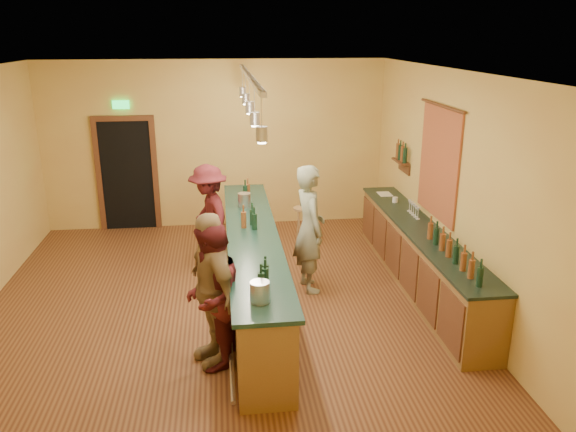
{
  "coord_description": "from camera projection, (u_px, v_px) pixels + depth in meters",
  "views": [
    {
      "loc": [
        0.09,
        -7.25,
        3.66
      ],
      "look_at": [
        1.0,
        0.2,
        1.2
      ],
      "focal_mm": 35.0,
      "sensor_mm": 36.0,
      "label": 1
    }
  ],
  "objects": [
    {
      "name": "floor",
      "position": [
        220.0,
        303.0,
        7.97
      ],
      "size": [
        7.0,
        7.0,
        0.0
      ],
      "primitive_type": "plane",
      "color": "#522917",
      "rests_on": "ground"
    },
    {
      "name": "ceiling",
      "position": [
        210.0,
        71.0,
        6.97
      ],
      "size": [
        6.5,
        7.0,
        0.02
      ],
      "primitive_type": "cube",
      "color": "silver",
      "rests_on": "wall_back"
    },
    {
      "name": "wall_back",
      "position": [
        216.0,
        145.0,
        10.77
      ],
      "size": [
        6.5,
        0.02,
        3.2
      ],
      "primitive_type": "cube",
      "color": "tan",
      "rests_on": "floor"
    },
    {
      "name": "wall_front",
      "position": [
        215.0,
        323.0,
        4.17
      ],
      "size": [
        6.5,
        0.02,
        3.2
      ],
      "primitive_type": "cube",
      "color": "tan",
      "rests_on": "floor"
    },
    {
      "name": "wall_right",
      "position": [
        449.0,
        187.0,
        7.85
      ],
      "size": [
        0.02,
        7.0,
        3.2
      ],
      "primitive_type": "cube",
      "color": "tan",
      "rests_on": "floor"
    },
    {
      "name": "doorway",
      "position": [
        127.0,
        172.0,
        10.7
      ],
      "size": [
        1.15,
        0.09,
        2.48
      ],
      "color": "black",
      "rests_on": "wall_back"
    },
    {
      "name": "tapestry",
      "position": [
        439.0,
        163.0,
        8.14
      ],
      "size": [
        0.03,
        1.4,
        1.6
      ],
      "primitive_type": "cube",
      "color": "#A42024",
      "rests_on": "wall_right"
    },
    {
      "name": "bottle_shelf",
      "position": [
        402.0,
        155.0,
        9.61
      ],
      "size": [
        0.17,
        0.55,
        0.54
      ],
      "color": "#512E18",
      "rests_on": "wall_right"
    },
    {
      "name": "back_counter",
      "position": [
        420.0,
        257.0,
        8.33
      ],
      "size": [
        0.6,
        4.55,
        1.27
      ],
      "color": "brown",
      "rests_on": "floor"
    },
    {
      "name": "tasting_bar",
      "position": [
        253.0,
        262.0,
        7.84
      ],
      "size": [
        0.73,
        5.1,
        1.38
      ],
      "color": "brown",
      "rests_on": "floor"
    },
    {
      "name": "pendant_track",
      "position": [
        249.0,
        89.0,
        7.1
      ],
      "size": [
        0.11,
        4.6,
        0.5
      ],
      "color": "silver",
      "rests_on": "ceiling"
    },
    {
      "name": "bartender",
      "position": [
        310.0,
        229.0,
        8.15
      ],
      "size": [
        0.56,
        0.75,
        1.89
      ],
      "primitive_type": "imported",
      "rotation": [
        0.0,
        0.0,
        1.73
      ],
      "color": "gray",
      "rests_on": "floor"
    },
    {
      "name": "customer_a",
      "position": [
        212.0,
        297.0,
        6.26
      ],
      "size": [
        0.8,
        0.94,
        1.71
      ],
      "primitive_type": "imported",
      "rotation": [
        0.0,
        0.0,
        -1.77
      ],
      "color": "#59191E",
      "rests_on": "floor"
    },
    {
      "name": "customer_b",
      "position": [
        212.0,
        289.0,
        6.32
      ],
      "size": [
        0.81,
        1.15,
        1.82
      ],
      "primitive_type": "imported",
      "rotation": [
        0.0,
        0.0,
        -1.18
      ],
      "color": "#997A51",
      "rests_on": "floor"
    },
    {
      "name": "customer_c",
      "position": [
        209.0,
        217.0,
        9.0
      ],
      "size": [
        0.95,
        1.24,
        1.7
      ],
      "primitive_type": "imported",
      "rotation": [
        0.0,
        0.0,
        -1.25
      ],
      "color": "#59191E",
      "rests_on": "floor"
    },
    {
      "name": "bar_stool",
      "position": [
        303.0,
        215.0,
        10.05
      ],
      "size": [
        0.33,
        0.33,
        0.69
      ],
      "rotation": [
        0.0,
        0.0,
        0.41
      ],
      "color": "#A27949",
      "rests_on": "floor"
    }
  ]
}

